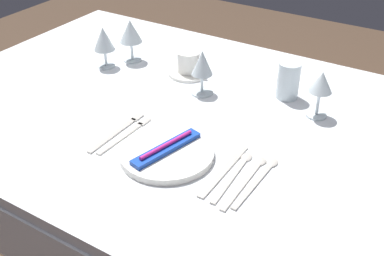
{
  "coord_description": "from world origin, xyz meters",
  "views": [
    {
      "loc": [
        0.57,
        -1.01,
        1.46
      ],
      "look_at": [
        0.0,
        -0.1,
        0.76
      ],
      "focal_mm": 43.97,
      "sensor_mm": 36.0,
      "label": 1
    }
  ],
  "objects": [
    {
      "name": "wine_glass_centre",
      "position": [
        -0.48,
        0.11,
        0.84
      ],
      "size": [
        0.07,
        0.07,
        0.14
      ],
      "color": "silver",
      "rests_on": "dining_table"
    },
    {
      "name": "spoon_soup",
      "position": [
        0.18,
        -0.18,
        0.74
      ],
      "size": [
        0.03,
        0.22,
        0.01
      ],
      "color": "beige",
      "rests_on": "dining_table"
    },
    {
      "name": "wine_glass_right",
      "position": [
        -0.09,
        0.12,
        0.84
      ],
      "size": [
        0.07,
        0.07,
        0.14
      ],
      "color": "silver",
      "rests_on": "dining_table"
    },
    {
      "name": "coffee_cup_left",
      "position": [
        -0.2,
        0.21,
        0.79
      ],
      "size": [
        0.1,
        0.08,
        0.07
      ],
      "color": "white",
      "rests_on": "saucer_left"
    },
    {
      "name": "dining_table",
      "position": [
        0.0,
        0.0,
        0.66
      ],
      "size": [
        1.8,
        1.11,
        0.74
      ],
      "color": "white",
      "rests_on": "ground"
    },
    {
      "name": "drink_tumbler",
      "position": [
        0.15,
        0.23,
        0.8
      ],
      "size": [
        0.07,
        0.07,
        0.12
      ],
      "color": "silver",
      "rests_on": "dining_table"
    },
    {
      "name": "toothbrush_package",
      "position": [
        0.0,
        -0.22,
        0.77
      ],
      "size": [
        0.09,
        0.21,
        0.02
      ],
      "color": "blue",
      "rests_on": "dinner_plate"
    },
    {
      "name": "spoon_tea",
      "position": [
        0.24,
        -0.17,
        0.74
      ],
      "size": [
        0.03,
        0.22,
        0.01
      ],
      "color": "beige",
      "rests_on": "dining_table"
    },
    {
      "name": "fork_outer",
      "position": [
        -0.15,
        -0.19,
        0.74
      ],
      "size": [
        0.03,
        0.21,
        0.0
      ],
      "color": "beige",
      "rests_on": "dining_table"
    },
    {
      "name": "wine_glass_far",
      "position": [
        -0.43,
        0.2,
        0.85
      ],
      "size": [
        0.08,
        0.08,
        0.15
      ],
      "color": "silver",
      "rests_on": "dining_table"
    },
    {
      "name": "wine_glass_left",
      "position": [
        0.26,
        0.17,
        0.84
      ],
      "size": [
        0.07,
        0.07,
        0.14
      ],
      "color": "silver",
      "rests_on": "dining_table"
    },
    {
      "name": "fork_inner",
      "position": [
        -0.18,
        -0.19,
        0.74
      ],
      "size": [
        0.02,
        0.23,
        0.0
      ],
      "color": "beige",
      "rests_on": "dining_table"
    },
    {
      "name": "saucer_left",
      "position": [
        -0.2,
        0.21,
        0.74
      ],
      "size": [
        0.14,
        0.14,
        0.01
      ],
      "primitive_type": "cylinder",
      "color": "white",
      "rests_on": "dining_table"
    },
    {
      "name": "spoon_dessert",
      "position": [
        0.22,
        -0.18,
        0.74
      ],
      "size": [
        0.03,
        0.23,
        0.01
      ],
      "color": "beige",
      "rests_on": "dining_table"
    },
    {
      "name": "dinner_knife",
      "position": [
        0.16,
        -0.2,
        0.74
      ],
      "size": [
        0.02,
        0.23,
        0.0
      ],
      "color": "beige",
      "rests_on": "dining_table"
    },
    {
      "name": "dinner_plate",
      "position": [
        0.0,
        -0.22,
        0.75
      ],
      "size": [
        0.24,
        0.24,
        0.02
      ],
      "primitive_type": "cylinder",
      "color": "white",
      "rests_on": "dining_table"
    }
  ]
}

